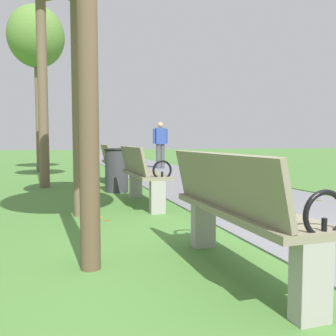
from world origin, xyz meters
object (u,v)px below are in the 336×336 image
at_px(park_bench_1, 237,210).
at_px(park_bench_3, 112,162).
at_px(park_bench_2, 142,173).
at_px(pedestrian_walking, 160,143).
at_px(trash_bin, 117,170).
at_px(tree_4, 36,38).

xyz_separation_m(park_bench_1, park_bench_3, (0.00, 6.28, 0.00)).
bearing_deg(park_bench_2, pedestrian_walking, 72.09).
relative_size(park_bench_2, park_bench_3, 0.99).
relative_size(park_bench_2, trash_bin, 1.91).
xyz_separation_m(tree_4, pedestrian_walking, (4.02, 0.07, -3.25)).
relative_size(park_bench_2, tree_4, 0.31).
bearing_deg(park_bench_3, pedestrian_walking, 59.07).
bearing_deg(pedestrian_walking, park_bench_3, -120.93).
bearing_deg(park_bench_3, tree_4, 116.11).
xyz_separation_m(park_bench_3, tree_4, (-1.79, 3.66, 3.70)).
height_order(park_bench_3, pedestrian_walking, pedestrian_walking).
distance_m(park_bench_2, pedestrian_walking, 7.26).
relative_size(park_bench_1, pedestrian_walking, 0.99).
xyz_separation_m(tree_4, trash_bin, (1.64, -5.29, -3.76)).
relative_size(park_bench_1, park_bench_3, 1.00).
xyz_separation_m(park_bench_1, trash_bin, (-0.15, 4.65, -0.06)).
height_order(park_bench_2, trash_bin, park_bench_2).
relative_size(park_bench_1, park_bench_2, 1.00).
relative_size(park_bench_1, trash_bin, 1.91).
xyz_separation_m(park_bench_3, pedestrian_walking, (2.23, 3.72, 0.44)).
height_order(park_bench_1, tree_4, tree_4).
relative_size(tree_4, trash_bin, 6.15).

